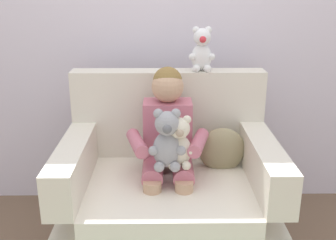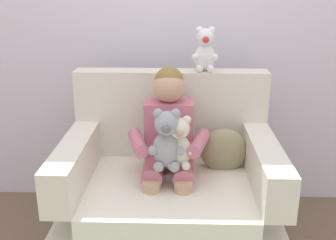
{
  "view_description": "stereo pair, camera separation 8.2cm",
  "coord_description": "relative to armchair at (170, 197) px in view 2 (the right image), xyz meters",
  "views": [
    {
      "loc": [
        -0.03,
        -1.93,
        1.44
      ],
      "look_at": [
        -0.01,
        -0.05,
        0.8
      ],
      "focal_mm": 42.95,
      "sensor_mm": 36.0,
      "label": 1
    },
    {
      "loc": [
        0.05,
        -1.93,
        1.44
      ],
      "look_at": [
        -0.01,
        -0.05,
        0.8
      ],
      "focal_mm": 42.95,
      "sensor_mm": 36.0,
      "label": 2
    }
  ],
  "objects": [
    {
      "name": "plush_cream",
      "position": [
        0.05,
        -0.11,
        0.37
      ],
      "size": [
        0.16,
        0.13,
        0.27
      ],
      "rotation": [
        0.0,
        0.0,
        0.31
      ],
      "color": "silver",
      "rests_on": "armchair"
    },
    {
      "name": "seated_child",
      "position": [
        -0.01,
        0.02,
        0.34
      ],
      "size": [
        0.45,
        0.39,
        0.82
      ],
      "rotation": [
        0.0,
        0.0,
        -0.11
      ],
      "color": "#C66B7F",
      "rests_on": "armchair"
    },
    {
      "name": "throw_pillow",
      "position": [
        0.3,
        0.11,
        0.23
      ],
      "size": [
        0.26,
        0.12,
        0.26
      ],
      "primitive_type": "ellipsoid",
      "rotation": [
        0.0,
        0.0,
        0.0
      ],
      "color": "#998C66",
      "rests_on": "armchair"
    },
    {
      "name": "back_wall",
      "position": [
        0.0,
        0.64,
        0.98
      ],
      "size": [
        6.0,
        0.1,
        2.6
      ],
      "primitive_type": "cube",
      "color": "silver",
      "rests_on": "ground"
    },
    {
      "name": "plush_grey",
      "position": [
        -0.01,
        -0.13,
        0.39
      ],
      "size": [
        0.19,
        0.15,
        0.31
      ],
      "rotation": [
        0.0,
        0.0,
        0.26
      ],
      "color": "#9E9EA3",
      "rests_on": "armchair"
    },
    {
      "name": "plush_white_on_backrest",
      "position": [
        0.19,
        0.3,
        0.76
      ],
      "size": [
        0.15,
        0.12,
        0.25
      ],
      "rotation": [
        0.0,
        0.0,
        0.02
      ],
      "color": "white",
      "rests_on": "armchair"
    },
    {
      "name": "armchair",
      "position": [
        0.0,
        0.0,
        0.0
      ],
      "size": [
        1.12,
        0.84,
        0.96
      ],
      "color": "silver",
      "rests_on": "ground"
    }
  ]
}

